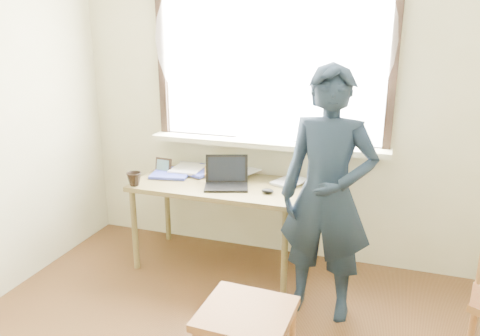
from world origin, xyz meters
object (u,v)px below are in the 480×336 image
(laptop, at_px, (226,179))
(person, at_px, (327,196))
(work_chair, at_px, (246,322))
(mug_dark, at_px, (134,179))
(desk, at_px, (219,192))
(mug_white, at_px, (213,167))

(laptop, bearing_deg, person, -22.94)
(laptop, height_order, work_chair, laptop)
(laptop, height_order, mug_dark, laptop)
(desk, bearing_deg, laptop, -25.16)
(mug_white, height_order, work_chair, mug_white)
(mug_dark, bearing_deg, mug_white, 46.95)
(laptop, distance_m, mug_white, 0.33)
(mug_white, distance_m, person, 1.15)
(mug_white, bearing_deg, desk, -59.34)
(mug_dark, height_order, person, person)
(mug_white, height_order, mug_dark, mug_dark)
(work_chair, height_order, person, person)
(desk, xyz_separation_m, laptop, (0.08, -0.04, 0.12))
(desk, height_order, laptop, laptop)
(desk, height_order, mug_white, mug_white)
(work_chair, xyz_separation_m, person, (0.26, 0.81, 0.41))
(laptop, distance_m, work_chair, 1.30)
(laptop, bearing_deg, mug_dark, -161.62)
(person, bearing_deg, mug_dark, 178.46)
(mug_white, distance_m, mug_dark, 0.64)
(laptop, relative_size, mug_white, 3.22)
(mug_white, bearing_deg, person, -30.61)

